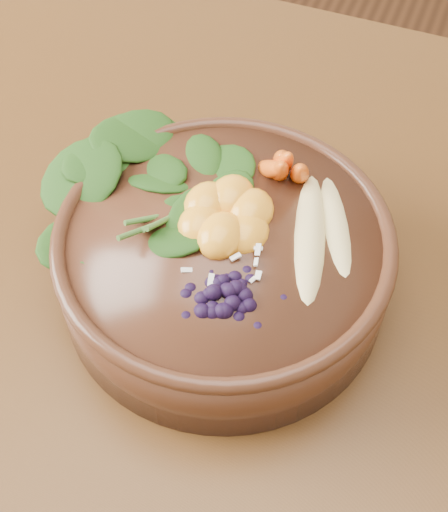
% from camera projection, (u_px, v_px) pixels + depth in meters
% --- Properties ---
extents(dining_table, '(1.60, 0.90, 0.75)m').
position_uv_depth(dining_table, '(109.00, 310.00, 0.73)').
color(dining_table, '#331C0C').
rests_on(dining_table, ground).
extents(stoneware_bowl, '(0.36, 0.36, 0.08)m').
position_uv_depth(stoneware_bowl, '(224.00, 263.00, 0.61)').
color(stoneware_bowl, '#4A2717').
rests_on(stoneware_bowl, dining_table).
extents(kale_heap, '(0.23, 0.22, 0.04)m').
position_uv_depth(kale_heap, '(171.00, 166.00, 0.59)').
color(kale_heap, '#1F4413').
rests_on(kale_heap, stoneware_bowl).
extents(carrot_cluster, '(0.08, 0.08, 0.08)m').
position_uv_depth(carrot_cluster, '(283.00, 135.00, 0.59)').
color(carrot_cluster, orange).
rests_on(carrot_cluster, stoneware_bowl).
extents(banana_halves, '(0.09, 0.16, 0.03)m').
position_uv_depth(banana_halves, '(325.00, 220.00, 0.57)').
color(banana_halves, '#E0CC84').
rests_on(banana_halves, stoneware_bowl).
extents(mandarin_cluster, '(0.11, 0.11, 0.03)m').
position_uv_depth(mandarin_cluster, '(226.00, 207.00, 0.57)').
color(mandarin_cluster, orange).
rests_on(mandarin_cluster, stoneware_bowl).
extents(blueberry_pile, '(0.16, 0.14, 0.04)m').
position_uv_depth(blueberry_pile, '(229.00, 280.00, 0.53)').
color(blueberry_pile, black).
rests_on(blueberry_pile, stoneware_bowl).
extents(coconut_flakes, '(0.11, 0.10, 0.01)m').
position_uv_depth(coconut_flakes, '(227.00, 251.00, 0.56)').
color(coconut_flakes, white).
rests_on(coconut_flakes, stoneware_bowl).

